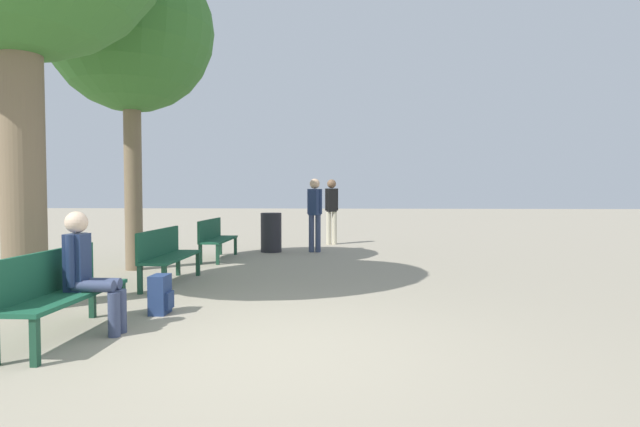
{
  "coord_description": "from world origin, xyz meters",
  "views": [
    {
      "loc": [
        0.77,
        -4.34,
        1.39
      ],
      "look_at": [
        0.33,
        3.93,
        1.05
      ],
      "focal_mm": 28.0,
      "sensor_mm": 36.0,
      "label": 1
    }
  ],
  "objects_px": {
    "bench_row_2": "(215,236)",
    "tree_row_1": "(131,31)",
    "pedestrian_near": "(315,210)",
    "bench_row_0": "(59,287)",
    "backpack": "(161,295)",
    "trash_bin": "(271,232)",
    "bench_row_1": "(166,252)",
    "pedestrian_mid": "(332,207)",
    "person_seated": "(88,269)"
  },
  "relations": [
    {
      "from": "pedestrian_mid",
      "to": "bench_row_2",
      "type": "bearing_deg",
      "value": -126.55
    },
    {
      "from": "tree_row_1",
      "to": "backpack",
      "type": "relative_size",
      "value": 12.82
    },
    {
      "from": "tree_row_1",
      "to": "bench_row_1",
      "type": "bearing_deg",
      "value": -51.44
    },
    {
      "from": "person_seated",
      "to": "pedestrian_mid",
      "type": "bearing_deg",
      "value": 76.24
    },
    {
      "from": "bench_row_0",
      "to": "bench_row_1",
      "type": "height_order",
      "value": "same"
    },
    {
      "from": "pedestrian_mid",
      "to": "trash_bin",
      "type": "xyz_separation_m",
      "value": [
        -1.37,
        -1.82,
        -0.55
      ]
    },
    {
      "from": "backpack",
      "to": "trash_bin",
      "type": "xyz_separation_m",
      "value": [
        0.37,
        6.06,
        0.24
      ]
    },
    {
      "from": "pedestrian_near",
      "to": "backpack",
      "type": "bearing_deg",
      "value": -102.96
    },
    {
      "from": "bench_row_0",
      "to": "bench_row_2",
      "type": "height_order",
      "value": "same"
    },
    {
      "from": "bench_row_0",
      "to": "bench_row_2",
      "type": "xyz_separation_m",
      "value": [
        0.0,
        5.69,
        0.0
      ]
    },
    {
      "from": "bench_row_1",
      "to": "trash_bin",
      "type": "xyz_separation_m",
      "value": [
        0.98,
        4.2,
        -0.03
      ]
    },
    {
      "from": "backpack",
      "to": "tree_row_1",
      "type": "bearing_deg",
      "value": 117.88
    },
    {
      "from": "tree_row_1",
      "to": "backpack",
      "type": "xyz_separation_m",
      "value": [
        1.71,
        -3.23,
        -4.06
      ]
    },
    {
      "from": "bench_row_0",
      "to": "pedestrian_mid",
      "type": "distance_m",
      "value": 9.19
    },
    {
      "from": "person_seated",
      "to": "backpack",
      "type": "distance_m",
      "value": 1.03
    },
    {
      "from": "tree_row_1",
      "to": "backpack",
      "type": "bearing_deg",
      "value": -62.12
    },
    {
      "from": "pedestrian_near",
      "to": "pedestrian_mid",
      "type": "bearing_deg",
      "value": 79.15
    },
    {
      "from": "person_seated",
      "to": "pedestrian_mid",
      "type": "height_order",
      "value": "pedestrian_mid"
    },
    {
      "from": "bench_row_1",
      "to": "tree_row_1",
      "type": "distance_m",
      "value": 4.18
    },
    {
      "from": "bench_row_2",
      "to": "pedestrian_near",
      "type": "distance_m",
      "value": 2.49
    },
    {
      "from": "bench_row_1",
      "to": "person_seated",
      "type": "height_order",
      "value": "person_seated"
    },
    {
      "from": "person_seated",
      "to": "backpack",
      "type": "bearing_deg",
      "value": 65.23
    },
    {
      "from": "person_seated",
      "to": "trash_bin",
      "type": "distance_m",
      "value": 6.96
    },
    {
      "from": "person_seated",
      "to": "pedestrian_mid",
      "type": "xyz_separation_m",
      "value": [
        2.14,
        8.73,
        0.36
      ]
    },
    {
      "from": "tree_row_1",
      "to": "pedestrian_near",
      "type": "xyz_separation_m",
      "value": [
        3.11,
        2.85,
        -3.29
      ]
    },
    {
      "from": "bench_row_0",
      "to": "tree_row_1",
      "type": "relative_size",
      "value": 0.29
    },
    {
      "from": "tree_row_1",
      "to": "trash_bin",
      "type": "distance_m",
      "value": 5.19
    },
    {
      "from": "bench_row_2",
      "to": "tree_row_1",
      "type": "distance_m",
      "value": 4.21
    },
    {
      "from": "pedestrian_near",
      "to": "trash_bin",
      "type": "height_order",
      "value": "pedestrian_near"
    },
    {
      "from": "pedestrian_near",
      "to": "trash_bin",
      "type": "relative_size",
      "value": 1.87
    },
    {
      "from": "tree_row_1",
      "to": "pedestrian_mid",
      "type": "height_order",
      "value": "tree_row_1"
    },
    {
      "from": "bench_row_0",
      "to": "bench_row_2",
      "type": "bearing_deg",
      "value": 90.0
    },
    {
      "from": "bench_row_1",
      "to": "person_seated",
      "type": "distance_m",
      "value": 2.72
    },
    {
      "from": "person_seated",
      "to": "tree_row_1",
      "type": "bearing_deg",
      "value": 107.84
    },
    {
      "from": "bench_row_1",
      "to": "backpack",
      "type": "height_order",
      "value": "bench_row_1"
    },
    {
      "from": "bench_row_0",
      "to": "pedestrian_near",
      "type": "distance_m",
      "value": 7.37
    },
    {
      "from": "backpack",
      "to": "pedestrian_mid",
      "type": "height_order",
      "value": "pedestrian_mid"
    },
    {
      "from": "bench_row_0",
      "to": "trash_bin",
      "type": "height_order",
      "value": "trash_bin"
    },
    {
      "from": "pedestrian_near",
      "to": "tree_row_1",
      "type": "bearing_deg",
      "value": -137.48
    },
    {
      "from": "tree_row_1",
      "to": "person_seated",
      "type": "distance_m",
      "value": 5.62
    },
    {
      "from": "bench_row_2",
      "to": "trash_bin",
      "type": "distance_m",
      "value": 1.68
    },
    {
      "from": "bench_row_2",
      "to": "tree_row_1",
      "type": "height_order",
      "value": "tree_row_1"
    },
    {
      "from": "pedestrian_mid",
      "to": "person_seated",
      "type": "bearing_deg",
      "value": -103.76
    },
    {
      "from": "backpack",
      "to": "bench_row_2",
      "type": "bearing_deg",
      "value": 97.41
    },
    {
      "from": "trash_bin",
      "to": "backpack",
      "type": "bearing_deg",
      "value": -93.48
    },
    {
      "from": "trash_bin",
      "to": "bench_row_2",
      "type": "bearing_deg",
      "value": -125.82
    },
    {
      "from": "person_seated",
      "to": "backpack",
      "type": "height_order",
      "value": "person_seated"
    },
    {
      "from": "pedestrian_mid",
      "to": "trash_bin",
      "type": "distance_m",
      "value": 2.34
    },
    {
      "from": "bench_row_2",
      "to": "pedestrian_mid",
      "type": "distance_m",
      "value": 3.99
    },
    {
      "from": "tree_row_1",
      "to": "pedestrian_near",
      "type": "bearing_deg",
      "value": 42.52
    }
  ]
}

